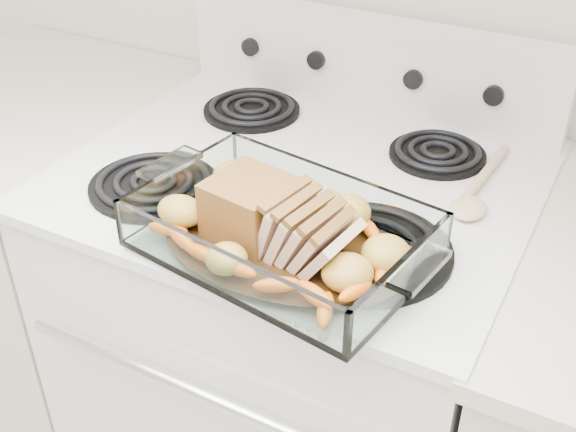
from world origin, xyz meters
The scene contains 6 objects.
electric_range centered at (0.00, 1.66, 0.48)m, with size 0.78×0.70×1.12m.
counter_left centered at (-0.67, 1.66, 0.47)m, with size 0.58×0.68×0.93m.
baking_dish centered at (0.09, 1.43, 0.96)m, with size 0.39×0.26×0.08m.
pork_roast centered at (0.06, 1.43, 0.99)m, with size 0.22×0.11×0.09m.
roast_vegetables centered at (0.08, 1.47, 0.97)m, with size 0.39×0.21×0.05m.
wooden_spoon centered at (0.29, 1.72, 0.95)m, with size 0.06×0.26×0.02m.
Camera 1 is at (0.48, 0.71, 1.56)m, focal length 45.00 mm.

